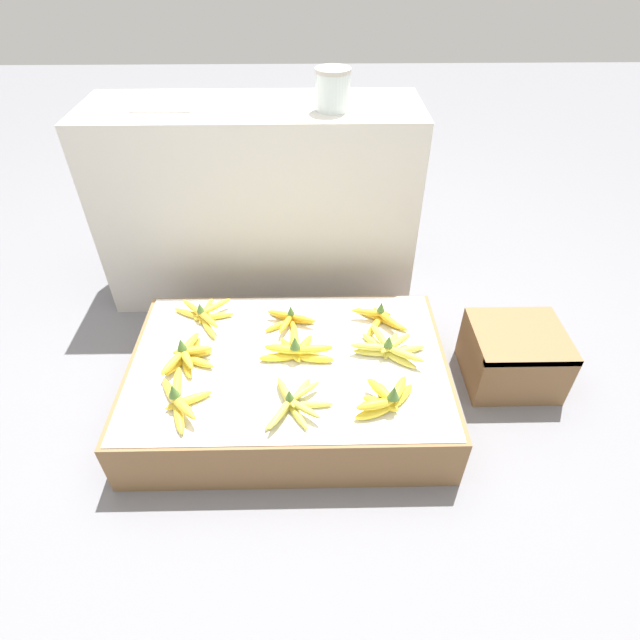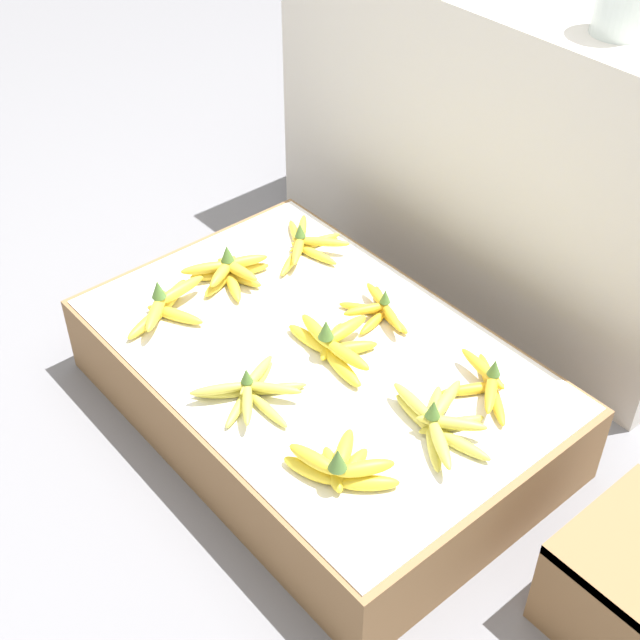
% 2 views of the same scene
% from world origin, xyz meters
% --- Properties ---
extents(ground_plane, '(10.00, 10.00, 0.00)m').
position_xyz_m(ground_plane, '(0.00, 0.00, 0.00)').
color(ground_plane, slate).
extents(display_platform, '(1.11, 0.73, 0.22)m').
position_xyz_m(display_platform, '(0.00, 0.00, 0.11)').
color(display_platform, olive).
rests_on(display_platform, ground_plane).
extents(back_vendor_table, '(1.33, 0.43, 0.84)m').
position_xyz_m(back_vendor_table, '(-0.14, 0.76, 0.42)').
color(back_vendor_table, beige).
rests_on(back_vendor_table, ground_plane).
extents(banana_bunch_front_left, '(0.19, 0.25, 0.11)m').
position_xyz_m(banana_bunch_front_left, '(-0.34, -0.20, 0.25)').
color(banana_bunch_front_left, gold).
rests_on(banana_bunch_front_left, display_platform).
extents(banana_bunch_front_midleft, '(0.22, 0.23, 0.08)m').
position_xyz_m(banana_bunch_front_midleft, '(0.02, -0.21, 0.24)').
color(banana_bunch_front_midleft, gold).
rests_on(banana_bunch_front_midleft, display_platform).
extents(banana_bunch_front_midright, '(0.21, 0.16, 0.11)m').
position_xyz_m(banana_bunch_front_midright, '(0.31, -0.21, 0.25)').
color(banana_bunch_front_midright, yellow).
rests_on(banana_bunch_front_midright, display_platform).
extents(banana_bunch_middle_left, '(0.18, 0.22, 0.10)m').
position_xyz_m(banana_bunch_middle_left, '(-0.35, -0.00, 0.25)').
color(banana_bunch_middle_left, gold).
rests_on(banana_bunch_middle_left, display_platform).
extents(banana_bunch_middle_midleft, '(0.26, 0.16, 0.11)m').
position_xyz_m(banana_bunch_middle_midleft, '(0.03, 0.02, 0.25)').
color(banana_bunch_middle_midleft, yellow).
rests_on(banana_bunch_middle_midleft, display_platform).
extents(banana_bunch_middle_midright, '(0.27, 0.22, 0.10)m').
position_xyz_m(banana_bunch_middle_midright, '(0.35, 0.03, 0.25)').
color(banana_bunch_middle_midright, gold).
rests_on(banana_bunch_middle_midright, display_platform).
extents(banana_bunch_back_left, '(0.24, 0.24, 0.09)m').
position_xyz_m(banana_bunch_back_left, '(-0.32, 0.23, 0.24)').
color(banana_bunch_back_left, gold).
rests_on(banana_bunch_back_left, display_platform).
extents(banana_bunch_back_midleft, '(0.20, 0.17, 0.08)m').
position_xyz_m(banana_bunch_back_midleft, '(-0.00, 0.19, 0.24)').
color(banana_bunch_back_midleft, gold).
rests_on(banana_bunch_back_midleft, display_platform).
extents(banana_bunch_back_midright, '(0.21, 0.18, 0.09)m').
position_xyz_m(banana_bunch_back_midright, '(0.34, 0.19, 0.25)').
color(banana_bunch_back_midright, gold).
rests_on(banana_bunch_back_midright, display_platform).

